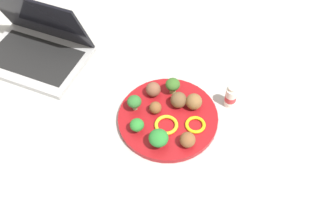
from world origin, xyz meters
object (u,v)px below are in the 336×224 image
object	(u,v)px
plate	(168,118)
broccoli_floret_back_right	(173,85)
pepper_ring_mid_left	(195,125)
pepper_ring_mid_right	(166,125)
meatball_mid_left	(179,100)
meatball_front_right	(153,89)
laptop	(36,47)
broccoli_floret_mid_right	(134,102)
meatball_back_left	(155,108)
meatball_mid_right	(194,102)
broccoli_floret_mid_left	(159,138)
fork	(79,136)
yogurt_bottle	(231,98)
meatball_center	(188,140)
broccoli_floret_far_rim	(137,125)
napkin	(77,143)
knife	(80,147)

from	to	relation	value
plate	broccoli_floret_back_right	size ratio (longest dim) A/B	5.53
pepper_ring_mid_left	pepper_ring_mid_right	distance (m)	0.08
meatball_mid_left	pepper_ring_mid_left	bearing A→B (deg)	-75.03
meatball_front_right	laptop	distance (m)	0.41
broccoli_floret_mid_right	meatball_back_left	distance (m)	0.06
meatball_front_right	pepper_ring_mid_left	world-z (taller)	meatball_front_right
meatball_mid_right	pepper_ring_mid_left	xyz separation A→B (m)	(-0.02, -0.06, -0.02)
plate	meatball_front_right	xyz separation A→B (m)	(-0.02, 0.09, 0.03)
broccoli_floret_mid_left	meatball_front_right	xyz separation A→B (m)	(0.03, 0.17, -0.01)
fork	yogurt_bottle	xyz separation A→B (m)	(0.43, -0.02, 0.03)
meatball_mid_left	broccoli_floret_back_right	bearing A→B (deg)	91.15
meatball_front_right	meatball_center	world-z (taller)	same
meatball_mid_right	meatball_mid_left	size ratio (longest dim) A/B	1.01
plate	laptop	xyz separation A→B (m)	(-0.32, 0.36, 0.03)
meatball_mid_right	broccoli_floret_far_rim	bearing A→B (deg)	-169.73
pepper_ring_mid_left	napkin	bearing A→B (deg)	170.96
laptop	meatball_front_right	bearing A→B (deg)	-41.99
meatball_back_left	pepper_ring_mid_right	size ratio (longest dim) A/B	0.53
pepper_ring_mid_right	fork	xyz separation A→B (m)	(-0.23, 0.05, -0.01)
broccoli_floret_back_right	broccoli_floret_far_rim	bearing A→B (deg)	-142.76
broccoli_floret_mid_left	fork	world-z (taller)	broccoli_floret_mid_left
broccoli_floret_far_rim	knife	world-z (taller)	broccoli_floret_far_rim
meatball_mid_right	fork	bearing A→B (deg)	179.15
pepper_ring_mid_left	broccoli_floret_far_rim	bearing A→B (deg)	168.22
broccoli_floret_far_rim	meatball_center	world-z (taller)	same
broccoli_floret_far_rim	fork	distance (m)	0.16
broccoli_floret_back_right	pepper_ring_mid_left	size ratio (longest dim) A/B	0.90
plate	pepper_ring_mid_right	distance (m)	0.04
broccoli_floret_back_right	fork	world-z (taller)	broccoli_floret_back_right
broccoli_floret_back_right	broccoli_floret_mid_right	distance (m)	0.12
broccoli_floret_mid_left	meatball_back_left	size ratio (longest dim) A/B	1.52
broccoli_floret_back_right	meatball_back_left	distance (m)	0.09
meatball_back_left	meatball_center	world-z (taller)	meatball_center
broccoli_floret_back_right	meatball_center	bearing A→B (deg)	-95.40
broccoli_floret_far_rim	meatball_mid_left	distance (m)	0.14
yogurt_bottle	napkin	bearing A→B (deg)	179.72
meatball_front_right	meatball_center	bearing A→B (deg)	-78.41
broccoli_floret_mid_left	pepper_ring_mid_right	xyz separation A→B (m)	(0.04, 0.05, -0.03)
broccoli_floret_far_rim	meatball_back_left	world-z (taller)	broccoli_floret_far_rim
broccoli_floret_back_right	knife	xyz separation A→B (m)	(-0.29, -0.10, -0.04)
meatball_mid_left	yogurt_bottle	bearing A→B (deg)	-12.77
plate	meatball_back_left	world-z (taller)	meatball_back_left
broccoli_floret_mid_right	pepper_ring_mid_right	bearing A→B (deg)	-51.17
knife	broccoli_floret_back_right	bearing A→B (deg)	19.06
broccoli_floret_mid_right	pepper_ring_mid_left	xyz separation A→B (m)	(0.14, -0.11, -0.03)
pepper_ring_mid_right	broccoli_floret_mid_left	bearing A→B (deg)	-125.73
meatball_mid_left	meatball_center	bearing A→B (deg)	-97.90
meatball_front_right	fork	xyz separation A→B (m)	(-0.23, -0.07, -0.03)
meatball_mid_right	broccoli_floret_back_right	bearing A→B (deg)	120.28
broccoli_floret_back_right	laptop	xyz separation A→B (m)	(-0.36, 0.28, -0.01)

